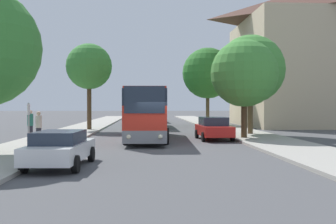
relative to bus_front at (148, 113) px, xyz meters
name	(u,v)px	position (x,y,z in m)	size (l,w,h in m)	color
ground_plane	(161,148)	(0.67, -5.36, -1.80)	(300.00, 300.00, 0.00)	#4C4C4F
sidewalk_left	(30,147)	(-6.33, -5.36, -1.73)	(4.00, 120.00, 0.15)	#A39E93
sidewalk_right	(287,146)	(7.67, -5.36, -1.73)	(4.00, 120.00, 0.15)	#A39E93
building_right_background	(334,53)	(21.42, 17.37, 6.51)	(20.94, 15.39, 16.62)	#C6B28E
bus_front	(148,113)	(0.00, 0.00, 0.00)	(2.97, 12.00, 3.37)	gray
bus_middle	(149,111)	(0.11, 15.25, -0.02)	(2.89, 11.55, 3.33)	silver
bus_rear	(148,109)	(0.16, 30.80, -0.01)	(3.02, 11.72, 3.36)	#238942
parked_car_left_curb	(60,148)	(-3.32, -11.81, -1.07)	(2.15, 4.55, 1.37)	silver
parked_car_right_near	(214,128)	(4.43, -0.42, -1.01)	(2.18, 4.46, 1.54)	red
bus_stop_sign	(29,119)	(-6.48, -5.06, -0.21)	(0.08, 0.45, 2.31)	gray
pedestrian_waiting_near	(39,127)	(-6.35, -3.59, -0.72)	(0.36, 0.36, 1.83)	#23232D
pedestrian_waiting_far	(30,125)	(-7.34, -1.83, -0.69)	(0.36, 0.36, 1.88)	#23232D
tree_left_far	(89,67)	(-5.32, 9.38, 4.04)	(4.15, 4.15, 7.81)	#47331E
tree_right_near	(244,73)	(6.50, -0.47, 2.68)	(4.55, 4.55, 6.63)	#47331E
tree_right_mid	(250,69)	(7.91, 3.18, 3.30)	(5.28, 5.28, 7.60)	brown
tree_right_far	(208,73)	(6.97, 18.43, 4.25)	(5.87, 5.87, 8.85)	brown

